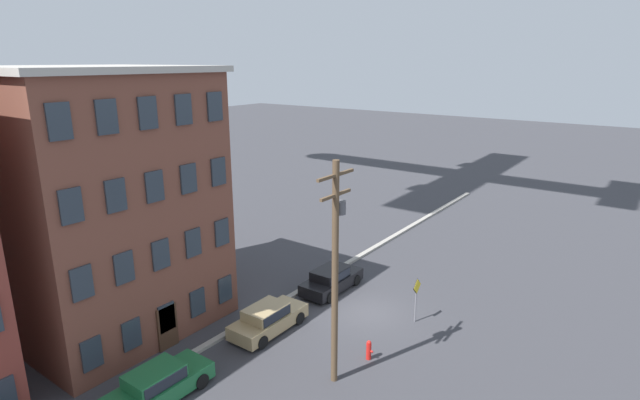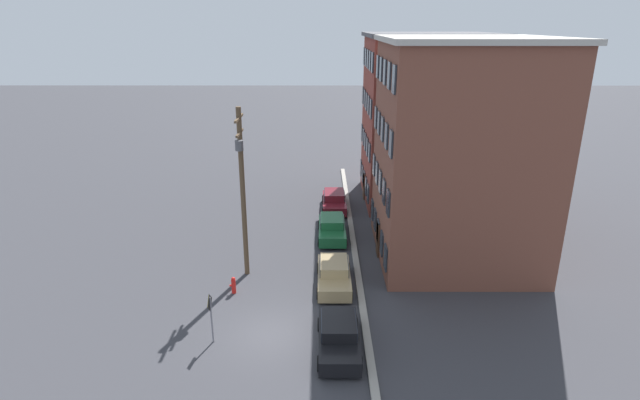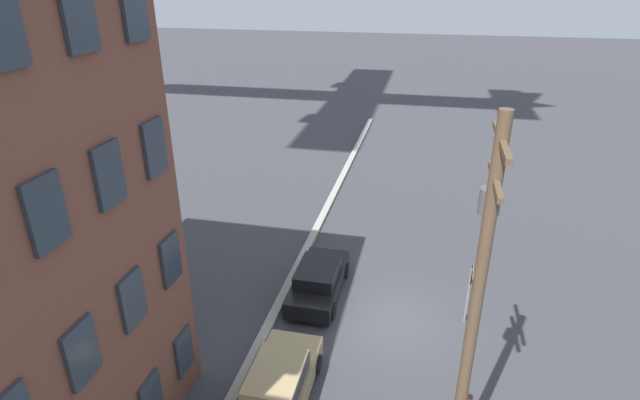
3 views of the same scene
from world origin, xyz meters
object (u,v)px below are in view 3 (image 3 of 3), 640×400
at_px(car_black, 318,279).
at_px(caution_sign, 470,285).
at_px(car_tan, 278,384).
at_px(utility_pole, 476,303).
at_px(fire_hydrant, 464,400).

height_order(car_black, caution_sign, caution_sign).
height_order(car_tan, caution_sign, caution_sign).
xyz_separation_m(car_tan, caution_sign, (5.34, -5.74, 0.92)).
bearing_deg(car_black, utility_pole, -144.13).
xyz_separation_m(car_black, caution_sign, (-0.47, -5.81, 0.92)).
bearing_deg(car_tan, caution_sign, -47.03).
bearing_deg(fire_hydrant, car_black, 48.57).
bearing_deg(fire_hydrant, utility_pole, 169.56).
distance_m(caution_sign, fire_hydrant, 4.61).
distance_m(car_tan, caution_sign, 7.89).
relative_size(caution_sign, utility_pole, 0.26).
distance_m(car_black, fire_hydrant, 7.44).
distance_m(car_tan, utility_pole, 7.09).
relative_size(car_black, caution_sign, 1.75).
xyz_separation_m(car_black, utility_pole, (-7.14, -5.16, 4.75)).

